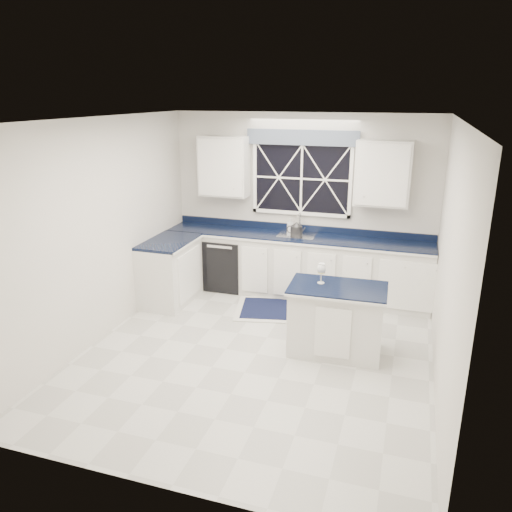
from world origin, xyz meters
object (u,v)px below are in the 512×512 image
(dishwasher, at_px, (228,262))
(island, at_px, (336,319))
(faucet, at_px, (299,222))
(soap_bottle, at_px, (290,225))
(kettle, at_px, (296,229))
(wine_glass, at_px, (321,270))

(dishwasher, distance_m, island, 2.54)
(dishwasher, relative_size, island, 0.72)
(island, bearing_deg, faucet, 113.89)
(faucet, relative_size, soap_bottle, 1.50)
(dishwasher, distance_m, kettle, 1.26)
(soap_bottle, bearing_deg, dishwasher, -166.96)
(dishwasher, distance_m, soap_bottle, 1.16)
(island, height_order, kettle, kettle)
(faucet, distance_m, kettle, 0.20)
(soap_bottle, bearing_deg, wine_glass, -65.26)
(island, bearing_deg, dishwasher, 138.90)
(island, height_order, soap_bottle, soap_bottle)
(kettle, height_order, soap_bottle, kettle)
(dishwasher, distance_m, wine_glass, 2.42)
(kettle, distance_m, soap_bottle, 0.26)
(kettle, distance_m, wine_glass, 1.70)
(kettle, bearing_deg, faucet, 92.71)
(kettle, height_order, wine_glass, kettle)
(wine_glass, distance_m, soap_bottle, 1.95)
(island, height_order, wine_glass, wine_glass)
(dishwasher, height_order, wine_glass, wine_glass)
(kettle, bearing_deg, wine_glass, -62.54)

